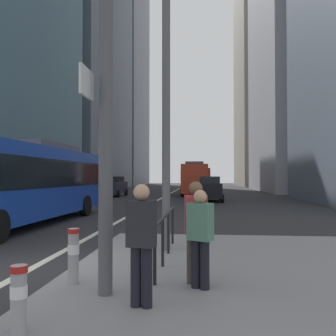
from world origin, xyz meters
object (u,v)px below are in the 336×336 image
at_px(city_bus_red_receding, 194,177).
at_px(car_receding_near, 201,182).
at_px(city_bus_blue_oncoming, 24,179).
at_px(pedestrian_waiting, 200,234).
at_px(bollard_right, 73,253).
at_px(pedestrian_walking, 196,227).
at_px(car_oncoming_mid, 113,186).
at_px(city_bus_red_distant, 201,177).
at_px(bollard_left, 19,296).
at_px(car_receding_far, 210,189).
at_px(pedestrian_far, 141,239).
at_px(street_lamp_post, 166,41).

distance_m(city_bus_red_receding, car_receding_near, 27.34).
relative_size(city_bus_blue_oncoming, pedestrian_waiting, 7.50).
relative_size(car_receding_near, bollard_right, 4.65).
relative_size(city_bus_red_receding, pedestrian_walking, 6.70).
height_order(car_oncoming_mid, car_receding_near, same).
xyz_separation_m(city_bus_red_receding, city_bus_red_distant, (0.64, 16.55, -0.00)).
distance_m(city_bus_red_receding, bollard_left, 34.98).
height_order(city_bus_blue_oncoming, bollard_right, city_bus_blue_oncoming).
relative_size(car_receding_near, bollard_left, 5.44).
bearing_deg(pedestrian_walking, car_oncoming_mid, 106.49).
bearing_deg(car_receding_far, pedestrian_waiting, -91.60).
xyz_separation_m(city_bus_blue_oncoming, city_bus_red_distant, (6.85, 41.70, -0.00)).
bearing_deg(city_bus_blue_oncoming, bollard_left, -63.38).
height_order(car_receding_far, pedestrian_far, car_receding_far).
xyz_separation_m(street_lamp_post, bollard_right, (-1.29, -2.87, -4.63)).
distance_m(car_receding_far, bollard_left, 24.84).
bearing_deg(bollard_left, pedestrian_far, 38.32).
relative_size(street_lamp_post, bollard_left, 10.24).
height_order(city_bus_blue_oncoming, bollard_left, city_bus_blue_oncoming).
height_order(pedestrian_waiting, pedestrian_far, pedestrian_far).
bearing_deg(bollard_right, city_bus_blue_oncoming, 121.78).
xyz_separation_m(city_bus_red_distant, street_lamp_post, (-0.73, -46.62, 3.45)).
bearing_deg(city_bus_red_distant, car_receding_near, 89.53).
bearing_deg(pedestrian_walking, car_receding_far, 88.19).
height_order(city_bus_red_distant, car_receding_far, city_bus_red_distant).
relative_size(city_bus_red_receding, bollard_left, 14.69).
distance_m(pedestrian_waiting, pedestrian_walking, 0.30).
distance_m(city_bus_red_receding, street_lamp_post, 30.26).
bearing_deg(city_bus_blue_oncoming, car_oncoming_mid, 94.39).
bearing_deg(pedestrian_waiting, city_bus_red_distant, 90.13).
xyz_separation_m(city_bus_red_distant, car_receding_far, (0.75, -26.79, -0.85)).
xyz_separation_m(bollard_right, pedestrian_far, (1.33, -1.01, 0.43)).
height_order(city_bus_blue_oncoming, car_receding_far, city_bus_blue_oncoming).
bearing_deg(city_bus_red_receding, bollard_left, -92.14).
height_order(street_lamp_post, bollard_left, street_lamp_post).
xyz_separation_m(city_bus_red_receding, pedestrian_walking, (0.67, -32.77, -0.73)).
height_order(city_bus_red_receding, car_receding_near, city_bus_red_receding).
bearing_deg(car_oncoming_mid, city_bus_red_distant, 67.66).
bearing_deg(car_receding_far, car_oncoming_mid, 146.08).
height_order(city_bus_blue_oncoming, pedestrian_walking, city_bus_blue_oncoming).
xyz_separation_m(car_receding_near, street_lamp_post, (-0.82, -57.38, 4.29)).
relative_size(city_bus_red_receding, car_receding_near, 2.70).
distance_m(bollard_right, pedestrian_far, 1.73).
bearing_deg(city_bus_red_distant, city_bus_red_receding, -92.20).
height_order(car_receding_near, bollard_left, car_receding_near).
relative_size(city_bus_red_receding, bollard_right, 12.55).
relative_size(city_bus_blue_oncoming, bollard_right, 12.97).
distance_m(street_lamp_post, pedestrian_waiting, 5.27).
relative_size(bollard_left, pedestrian_far, 0.46).
relative_size(city_bus_red_distant, car_receding_near, 2.53).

